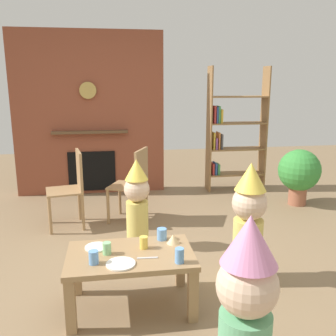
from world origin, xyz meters
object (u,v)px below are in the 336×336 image
object	(u,v)px
paper_cup_center	(144,242)
potted_plant_tall	(299,172)
coffee_table	(131,263)
child_with_cone_hat	(246,315)
bookshelf	(232,134)
paper_cup_near_right	(179,256)
birthday_cake_slice	(173,239)
paper_cup_far_left	(107,248)
paper_plate_rear	(121,264)
dining_chair_middle	(134,181)
paper_cup_near_left	(94,257)
paper_plate_front	(97,247)
child_in_pink	(249,220)
child_by_the_chairs	(137,202)
dining_chair_left	(72,184)
paper_cup_far_right	(162,234)

from	to	relation	value
paper_cup_center	potted_plant_tall	size ratio (longest dim) A/B	0.12
coffee_table	child_with_cone_hat	xyz separation A→B (m)	(0.50, -1.03, 0.22)
bookshelf	coffee_table	distance (m)	3.46
coffee_table	paper_cup_center	xyz separation A→B (m)	(0.11, 0.07, 0.13)
potted_plant_tall	paper_cup_near_right	bearing A→B (deg)	-132.72
birthday_cake_slice	paper_cup_far_left	bearing A→B (deg)	-168.04
paper_cup_far_left	birthday_cake_slice	size ratio (longest dim) A/B	0.91
paper_cup_far_left	paper_plate_rear	size ratio (longest dim) A/B	0.44
paper_cup_far_left	paper_plate_rear	distance (m)	0.21
dining_chair_middle	paper_cup_near_left	bearing A→B (deg)	102.20
paper_cup_near_left	paper_cup_near_right	world-z (taller)	paper_cup_near_right
bookshelf	paper_plate_front	distance (m)	3.47
dining_chair_middle	potted_plant_tall	size ratio (longest dim) A/B	1.16
paper_cup_near_right	paper_plate_rear	xyz separation A→B (m)	(-0.41, 0.03, -0.05)
child_in_pink	child_by_the_chairs	bearing A→B (deg)	-55.47
child_with_cone_hat	dining_chair_left	xyz separation A→B (m)	(-1.08, 2.77, -0.06)
child_in_pink	dining_chair_middle	world-z (taller)	child_in_pink
paper_cup_far_left	child_in_pink	world-z (taller)	child_in_pink
paper_cup_far_left	potted_plant_tall	distance (m)	3.31
paper_cup_center	paper_cup_far_right	world-z (taller)	paper_cup_center
dining_chair_left	paper_cup_far_left	bearing A→B (deg)	92.84
coffee_table	paper_cup_near_right	size ratio (longest dim) A/B	8.66
paper_cup_near_right	child_with_cone_hat	distance (m)	0.86
coffee_table	paper_cup_near_right	bearing A→B (deg)	-30.63
paper_cup_near_left	birthday_cake_slice	xyz separation A→B (m)	(0.60, 0.25, -0.01)
paper_plate_front	birthday_cake_slice	size ratio (longest dim) A/B	1.79
paper_cup_near_right	paper_cup_far_right	bearing A→B (deg)	99.48
coffee_table	child_by_the_chairs	bearing A→B (deg)	83.04
bookshelf	paper_plate_rear	xyz separation A→B (m)	(-1.81, -3.11, -0.44)
child_in_pink	birthday_cake_slice	bearing A→B (deg)	-3.94
coffee_table	paper_cup_center	bearing A→B (deg)	34.09
paper_cup_near_left	paper_cup_near_right	xyz separation A→B (m)	(0.59, -0.08, 0.01)
paper_plate_front	paper_plate_rear	bearing A→B (deg)	-59.68
paper_cup_center	paper_plate_front	xyz separation A→B (m)	(-0.36, 0.06, -0.04)
child_by_the_chairs	birthday_cake_slice	bearing A→B (deg)	20.42
dining_chair_middle	paper_cup_far_right	bearing A→B (deg)	118.54
paper_cup_near_left	paper_cup_near_right	distance (m)	0.60
paper_cup_near_left	paper_cup_center	world-z (taller)	paper_cup_near_left
paper_cup_far_left	paper_plate_front	bearing A→B (deg)	123.96
paper_cup_near_right	child_in_pink	bearing A→B (deg)	32.59
child_with_cone_hat	paper_cup_center	bearing A→B (deg)	-6.20
paper_plate_rear	coffee_table	bearing A→B (deg)	65.10
paper_cup_center	child_with_cone_hat	size ratio (longest dim) A/B	0.09
paper_cup_far_right	dining_chair_middle	world-z (taller)	dining_chair_middle
paper_cup_near_right	paper_cup_far_left	distance (m)	0.55
paper_cup_far_left	child_by_the_chairs	bearing A→B (deg)	73.70
paper_cup_near_right	paper_cup_center	xyz separation A→B (m)	(-0.23, 0.27, -0.01)
paper_plate_rear	birthday_cake_slice	distance (m)	0.51
bookshelf	paper_cup_far_right	distance (m)	3.13
paper_cup_center	dining_chair_middle	world-z (taller)	dining_chair_middle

